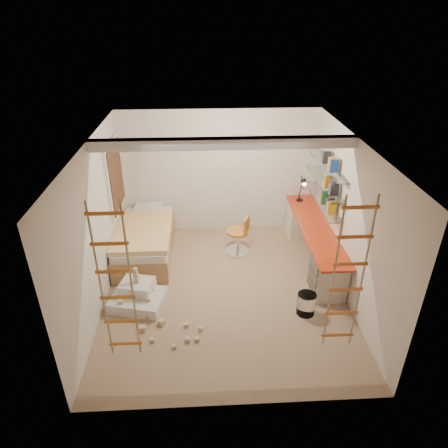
{
  "coord_description": "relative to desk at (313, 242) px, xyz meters",
  "views": [
    {
      "loc": [
        -0.31,
        -5.48,
        4.31
      ],
      "look_at": [
        0.0,
        0.3,
        1.15
      ],
      "focal_mm": 32.0,
      "sensor_mm": 36.0,
      "label": 1
    }
  ],
  "objects": [
    {
      "name": "floor",
      "position": [
        -1.72,
        -0.86,
        -0.4
      ],
      "size": [
        4.5,
        4.5,
        0.0
      ],
      "primitive_type": "plane",
      "color": "#9D8065",
      "rests_on": "ground"
    },
    {
      "name": "ceiling_beam",
      "position": [
        -1.72,
        -0.56,
        2.12
      ],
      "size": [
        4.0,
        0.18,
        0.16
      ],
      "primitive_type": "cube",
      "color": "white",
      "rests_on": "ceiling"
    },
    {
      "name": "window_frame",
      "position": [
        -3.69,
        0.64,
        1.15
      ],
      "size": [
        0.06,
        1.15,
        1.35
      ],
      "primitive_type": "cube",
      "color": "white",
      "rests_on": "wall_left"
    },
    {
      "name": "window_blind",
      "position": [
        -3.65,
        0.64,
        1.15
      ],
      "size": [
        0.02,
        1.0,
        1.2
      ],
      "primitive_type": "cube",
      "color": "#4C2D1E",
      "rests_on": "window_frame"
    },
    {
      "name": "rope_ladder_left",
      "position": [
        -3.07,
        -2.61,
        1.11
      ],
      "size": [
        0.41,
        0.04,
        2.13
      ],
      "primitive_type": null,
      "color": "orange",
      "rests_on": "ceiling"
    },
    {
      "name": "rope_ladder_right",
      "position": [
        -0.37,
        -2.61,
        1.11
      ],
      "size": [
        0.41,
        0.04,
        2.13
      ],
      "primitive_type": null,
      "color": "orange",
      "rests_on": "ceiling"
    },
    {
      "name": "waste_bin",
      "position": [
        -0.47,
        -1.49,
        -0.22
      ],
      "size": [
        0.29,
        0.29,
        0.37
      ],
      "primitive_type": "cylinder",
      "color": "white",
      "rests_on": "floor"
    },
    {
      "name": "desk",
      "position": [
        0.0,
        0.0,
        0.0
      ],
      "size": [
        0.56,
        2.8,
        0.75
      ],
      "color": "red",
      "rests_on": "floor"
    },
    {
      "name": "shelves",
      "position": [
        0.15,
        0.27,
        1.1
      ],
      "size": [
        0.25,
        1.8,
        0.71
      ],
      "color": "white",
      "rests_on": "wall_right"
    },
    {
      "name": "bed",
      "position": [
        -3.2,
        0.36,
        -0.07
      ],
      "size": [
        1.02,
        2.0,
        0.69
      ],
      "color": "#AD7F51",
      "rests_on": "floor"
    },
    {
      "name": "task_lamp",
      "position": [
        -0.05,
        0.96,
        0.73
      ],
      "size": [
        0.14,
        0.36,
        0.57
      ],
      "color": "black",
      "rests_on": "desk"
    },
    {
      "name": "swivel_chair",
      "position": [
        -1.38,
        0.34,
        -0.1
      ],
      "size": [
        0.62,
        0.62,
        0.81
      ],
      "color": "orange",
      "rests_on": "floor"
    },
    {
      "name": "play_platform",
      "position": [
        -3.16,
        -1.12,
        -0.26
      ],
      "size": [
        0.97,
        0.83,
        0.37
      ],
      "color": "silver",
      "rests_on": "floor"
    },
    {
      "name": "toy_blocks",
      "position": [
        -2.79,
        -1.55,
        -0.23
      ],
      "size": [
        1.33,
        1.19,
        0.64
      ],
      "color": "#CCB284",
      "rests_on": "floor"
    },
    {
      "name": "books",
      "position": [
        0.15,
        0.27,
        1.21
      ],
      "size": [
        0.14,
        0.64,
        0.92
      ],
      "color": "yellow",
      "rests_on": "shelves"
    }
  ]
}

